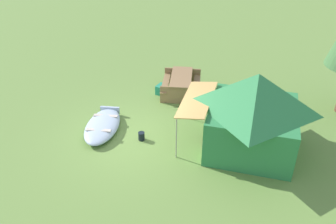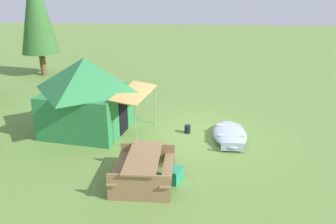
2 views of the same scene
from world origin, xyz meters
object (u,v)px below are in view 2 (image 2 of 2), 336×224
cooler_box (175,175)px  pine_tree_back_right (36,8)px  fuel_can (188,129)px  beached_rowboat (230,134)px  picnic_table (144,166)px  canvas_cabin_tent (87,93)px

cooler_box → pine_tree_back_right: pine_tree_back_right is taller
fuel_can → pine_tree_back_right: 12.50m
beached_rowboat → cooler_box: bearing=150.9°
picnic_table → cooler_box: picnic_table is taller
beached_rowboat → cooler_box: size_ratio=4.93×
cooler_box → fuel_can: 3.32m
beached_rowboat → picnic_table: 3.94m
canvas_cabin_tent → picnic_table: size_ratio=2.03×
beached_rowboat → canvas_cabin_tent: size_ratio=0.58×
canvas_cabin_tent → pine_tree_back_right: pine_tree_back_right is taller
beached_rowboat → cooler_box: (-2.94, 1.63, 0.00)m
beached_rowboat → canvas_cabin_tent: (0.30, 5.02, 1.19)m
cooler_box → pine_tree_back_right: size_ratio=0.07×
canvas_cabin_tent → picnic_table: bearing=-142.6°
cooler_box → fuel_can: bearing=-3.0°
pine_tree_back_right → beached_rowboat: bearing=-128.1°
canvas_cabin_tent → picnic_table: canvas_cabin_tent is taller
cooler_box → pine_tree_back_right: (11.15, 8.83, 3.65)m
picnic_table → fuel_can: bearing=-15.8°
cooler_box → fuel_can: (3.32, -0.17, -0.05)m
canvas_cabin_tent → pine_tree_back_right: bearing=34.5°
canvas_cabin_tent → fuel_can: size_ratio=13.83×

